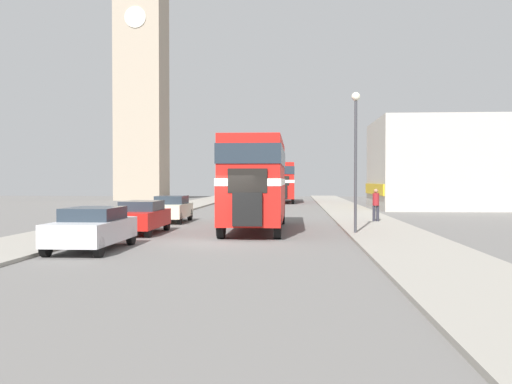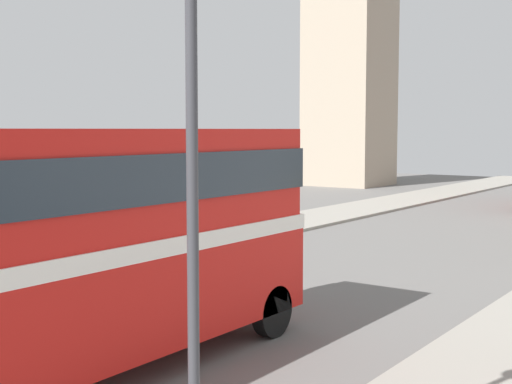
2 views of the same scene
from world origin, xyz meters
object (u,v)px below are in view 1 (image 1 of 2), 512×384
at_px(pedestrian_walking, 376,203).
at_px(street_lamp, 356,141).
at_px(car_parked_mid, 141,217).
at_px(double_decker_bus, 256,177).
at_px(car_parked_far, 171,209).
at_px(bus_distant, 283,179).
at_px(car_parked_near, 92,228).
at_px(church_tower, 142,35).

bearing_deg(pedestrian_walking, street_lamp, -104.85).
bearing_deg(car_parked_mid, street_lamp, -1.75).
xyz_separation_m(double_decker_bus, street_lamp, (4.33, -2.31, 1.50)).
relative_size(double_decker_bus, pedestrian_walking, 5.61).
xyz_separation_m(double_decker_bus, car_parked_far, (-4.98, 4.57, -1.70)).
distance_m(bus_distant, car_parked_far, 28.76).
xyz_separation_m(car_parked_near, car_parked_far, (-0.10, 12.49, 0.01)).
height_order(car_parked_near, church_tower, church_tower).
relative_size(pedestrian_walking, street_lamp, 0.30).
distance_m(car_parked_mid, pedestrian_walking, 12.75).
bearing_deg(pedestrian_walking, car_parked_far, 179.43).
bearing_deg(double_decker_bus, car_parked_far, 137.44).
height_order(car_parked_mid, car_parked_far, car_parked_far).
xyz_separation_m(bus_distant, car_parked_mid, (-5.38, -34.78, -1.66)).
bearing_deg(church_tower, pedestrian_walking, -57.61).
height_order(bus_distant, car_parked_far, bus_distant).
xyz_separation_m(car_parked_near, street_lamp, (9.21, 5.61, 3.21)).
height_order(street_lamp, church_tower, church_tower).
xyz_separation_m(car_parked_near, car_parked_mid, (0.03, 5.89, -0.00)).
height_order(car_parked_mid, street_lamp, street_lamp).
bearing_deg(bus_distant, car_parked_mid, -98.80).
bearing_deg(street_lamp, church_tower, 116.03).
height_order(double_decker_bus, bus_distant, double_decker_bus).
distance_m(double_decker_bus, car_parked_far, 6.97).
distance_m(car_parked_near, car_parked_mid, 5.89).
height_order(double_decker_bus, car_parked_far, double_decker_bus).
bearing_deg(pedestrian_walking, car_parked_mid, -149.39).
height_order(car_parked_near, car_parked_mid, same).
relative_size(pedestrian_walking, church_tower, 0.05).
bearing_deg(car_parked_near, bus_distant, 82.42).
xyz_separation_m(street_lamp, church_tower, (-20.39, 41.74, 15.25)).
xyz_separation_m(bus_distant, street_lamp, (3.79, -35.06, 1.55)).
height_order(double_decker_bus, pedestrian_walking, double_decker_bus).
distance_m(car_parked_mid, church_tower, 46.75).
relative_size(bus_distant, street_lamp, 1.74).
bearing_deg(car_parked_far, pedestrian_walking, -0.57).
bearing_deg(church_tower, car_parked_far, -72.36).
distance_m(street_lamp, church_tower, 48.90).
bearing_deg(street_lamp, car_parked_far, 143.51).
height_order(car_parked_near, street_lamp, street_lamp).
relative_size(bus_distant, car_parked_far, 2.60).
height_order(bus_distant, car_parked_mid, bus_distant).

